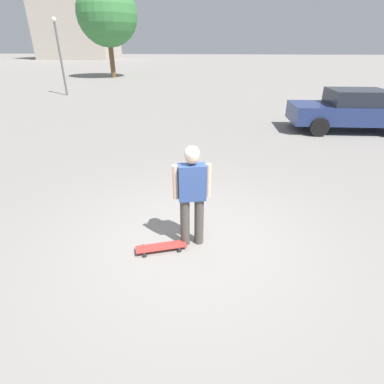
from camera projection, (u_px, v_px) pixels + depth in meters
ground_plane at (192, 243)px, 4.84m from camera, size 220.00×220.00×0.00m
person at (192, 190)px, 4.43m from camera, size 0.55×0.30×1.62m
skateboard at (161, 247)px, 4.64m from camera, size 0.80×0.45×0.07m
car_parked_near at (352, 110)px, 10.86m from camera, size 4.34×2.10×1.47m
tree_distant at (107, 15)px, 27.08m from camera, size 5.43×5.43×8.08m
lamp_post at (59, 50)px, 17.87m from camera, size 0.28×0.28×4.33m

